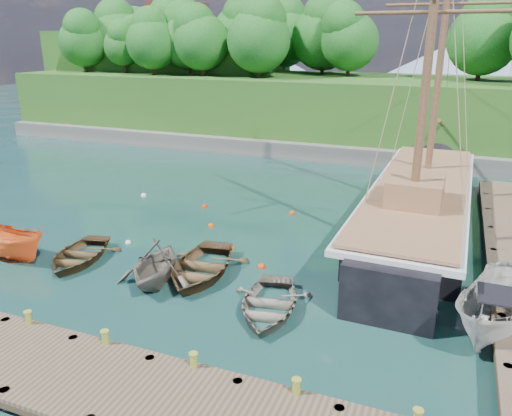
# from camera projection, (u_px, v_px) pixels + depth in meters

# --- Properties ---
(ground) EXTENTS (160.00, 160.00, 0.00)m
(ground) POSITION_uv_depth(u_px,v_px,m) (212.00, 291.00, 19.35)
(ground) COLOR #163A33
(ground) RESTS_ON ground
(dock_near) EXTENTS (20.00, 3.20, 1.10)m
(dock_near) POSITION_uv_depth(u_px,v_px,m) (168.00, 404.00, 12.80)
(dock_near) COLOR #453927
(dock_near) RESTS_ON ground
(bollard_0) EXTENTS (0.26, 0.26, 0.45)m
(bollard_0) POSITION_uv_depth(u_px,v_px,m) (32.00, 339.00, 16.27)
(bollard_0) COLOR olive
(bollard_0) RESTS_ON ground
(bollard_1) EXTENTS (0.26, 0.26, 0.45)m
(bollard_1) POSITION_uv_depth(u_px,v_px,m) (108.00, 360.00, 15.22)
(bollard_1) COLOR olive
(bollard_1) RESTS_ON ground
(bollard_2) EXTENTS (0.26, 0.26, 0.45)m
(bollard_2) POSITION_uv_depth(u_px,v_px,m) (195.00, 384.00, 14.17)
(bollard_2) COLOR olive
(bollard_2) RESTS_ON ground
(bollard_3) EXTENTS (0.26, 0.26, 0.45)m
(bollard_3) POSITION_uv_depth(u_px,v_px,m) (296.00, 412.00, 13.11)
(bollard_3) COLOR olive
(bollard_3) RESTS_ON ground
(rowboat_0) EXTENTS (3.68, 4.56, 0.84)m
(rowboat_0) POSITION_uv_depth(u_px,v_px,m) (79.00, 261.00, 21.98)
(rowboat_0) COLOR #4F3A20
(rowboat_0) RESTS_ON ground
(rowboat_1) EXTENTS (3.84, 4.23, 1.93)m
(rowboat_1) POSITION_uv_depth(u_px,v_px,m) (156.00, 283.00, 20.05)
(rowboat_1) COLOR #61584E
(rowboat_1) RESTS_ON ground
(rowboat_2) EXTENTS (4.05, 5.24, 1.00)m
(rowboat_2) POSITION_uv_depth(u_px,v_px,m) (200.00, 275.00, 20.71)
(rowboat_2) COLOR brown
(rowboat_2) RESTS_ON ground
(rowboat_3) EXTENTS (3.74, 4.68, 0.87)m
(rowboat_3) POSITION_uv_depth(u_px,v_px,m) (268.00, 312.00, 17.92)
(rowboat_3) COLOR #70685C
(rowboat_3) RESTS_ON ground
(motorboat_orange) EXTENTS (4.40, 2.01, 1.65)m
(motorboat_orange) POSITION_uv_depth(u_px,v_px,m) (10.00, 258.00, 22.26)
(motorboat_orange) COLOR orange
(motorboat_orange) RESTS_ON ground
(cabin_boat_white) EXTENTS (3.44, 5.59, 2.02)m
(cabin_boat_white) POSITION_uv_depth(u_px,v_px,m) (493.00, 333.00, 16.62)
(cabin_boat_white) COLOR beige
(cabin_boat_white) RESTS_ON ground
(schooner) EXTENTS (5.06, 25.91, 18.71)m
(schooner) POSITION_uv_depth(u_px,v_px,m) (418.00, 212.00, 25.07)
(schooner) COLOR black
(schooner) RESTS_ON ground
(mooring_buoy_0) EXTENTS (0.28, 0.28, 0.28)m
(mooring_buoy_0) POSITION_uv_depth(u_px,v_px,m) (128.00, 243.00, 23.89)
(mooring_buoy_0) COLOR silver
(mooring_buoy_0) RESTS_ON ground
(mooring_buoy_1) EXTENTS (0.33, 0.33, 0.33)m
(mooring_buoy_1) POSITION_uv_depth(u_px,v_px,m) (211.00, 226.00, 26.00)
(mooring_buoy_1) COLOR #EA4400
(mooring_buoy_1) RESTS_ON ground
(mooring_buoy_2) EXTENTS (0.35, 0.35, 0.35)m
(mooring_buoy_2) POSITION_uv_depth(u_px,v_px,m) (231.00, 249.00, 23.24)
(mooring_buoy_2) COLOR orange
(mooring_buoy_2) RESTS_ON ground
(mooring_buoy_3) EXTENTS (0.36, 0.36, 0.36)m
(mooring_buoy_3) POSITION_uv_depth(u_px,v_px,m) (362.00, 233.00, 25.17)
(mooring_buoy_3) COLOR white
(mooring_buoy_3) RESTS_ON ground
(mooring_buoy_4) EXTENTS (0.33, 0.33, 0.33)m
(mooring_buoy_4) POSITION_uv_depth(u_px,v_px,m) (205.00, 207.00, 28.93)
(mooring_buoy_4) COLOR red
(mooring_buoy_4) RESTS_ON ground
(mooring_buoy_5) EXTENTS (0.32, 0.32, 0.32)m
(mooring_buoy_5) POSITION_uv_depth(u_px,v_px,m) (292.00, 214.00, 27.88)
(mooring_buoy_5) COLOR #F44605
(mooring_buoy_5) RESTS_ON ground
(mooring_buoy_6) EXTENTS (0.34, 0.34, 0.34)m
(mooring_buoy_6) POSITION_uv_depth(u_px,v_px,m) (144.00, 196.00, 30.97)
(mooring_buoy_6) COLOR white
(mooring_buoy_6) RESTS_ON ground
(mooring_buoy_7) EXTENTS (0.35, 0.35, 0.35)m
(mooring_buoy_7) POSITION_uv_depth(u_px,v_px,m) (262.00, 268.00, 21.35)
(mooring_buoy_7) COLOR red
(mooring_buoy_7) RESTS_ON ground
(headland) EXTENTS (51.00, 19.31, 12.90)m
(headland) POSITION_uv_depth(u_px,v_px,m) (236.00, 78.00, 49.63)
(headland) COLOR #474744
(headland) RESTS_ON ground
(distant_ridge) EXTENTS (117.00, 40.00, 10.00)m
(distant_ridge) POSITION_uv_depth(u_px,v_px,m) (436.00, 71.00, 77.93)
(distant_ridge) COLOR #728CA5
(distant_ridge) RESTS_ON ground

